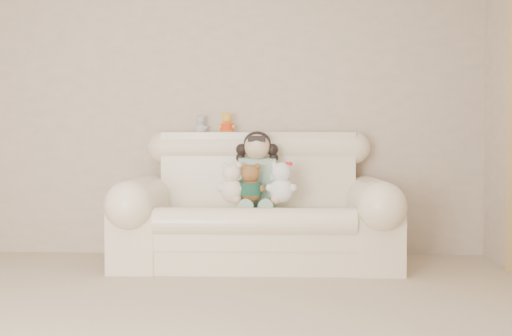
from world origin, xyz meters
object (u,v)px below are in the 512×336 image
object	(u,v)px
sofa	(256,198)
cream_teddy	(232,179)
white_cat	(281,178)
seated_child	(257,170)
brown_teddy	(251,179)

from	to	relation	value
sofa	cream_teddy	size ratio (longest dim) A/B	6.09
white_cat	seated_child	bearing A→B (deg)	141.41
cream_teddy	sofa	bearing A→B (deg)	41.47
sofa	white_cat	distance (m)	0.29
seated_child	brown_teddy	xyz separation A→B (m)	(-0.04, -0.21, -0.06)
sofa	brown_teddy	world-z (taller)	sofa
white_cat	cream_teddy	xyz separation A→B (m)	(-0.37, 0.00, -0.01)
sofa	cream_teddy	world-z (taller)	sofa
seated_child	white_cat	distance (m)	0.29
seated_child	cream_teddy	distance (m)	0.29
brown_teddy	white_cat	size ratio (longest dim) A/B	0.94
sofa	cream_teddy	xyz separation A→B (m)	(-0.18, -0.14, 0.16)
seated_child	brown_teddy	distance (m)	0.22
white_cat	cream_teddy	bearing A→B (deg)	-169.20
brown_teddy	cream_teddy	size ratio (longest dim) A/B	0.98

